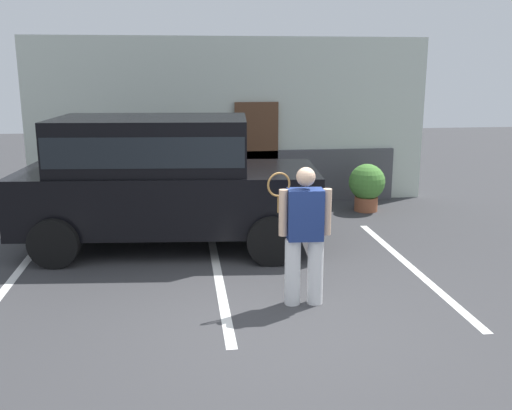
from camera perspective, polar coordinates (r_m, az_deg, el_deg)
name	(u,v)px	position (r m, az deg, el deg)	size (l,w,h in m)	color
ground_plane	(278,318)	(6.78, 2.16, -11.01)	(40.00, 40.00, 0.00)	#38383A
parking_stripe_0	(9,284)	(8.41, -23.08, -7.15)	(0.12, 4.40, 0.01)	silver
parking_stripe_1	(218,275)	(8.10, -3.75, -6.84)	(0.12, 4.40, 0.01)	silver
parking_stripe_2	(410,266)	(8.70, 14.87, -5.82)	(0.12, 4.40, 0.01)	silver
house_frontage	(231,126)	(12.19, -2.43, 7.72)	(8.24, 0.40, 3.40)	silver
parked_suv	(162,176)	(9.19, -9.19, 2.86)	(4.75, 2.50, 2.05)	black
tennis_player_man	(304,234)	(6.90, 4.76, -2.84)	(0.76, 0.28, 1.68)	white
potted_plant_by_porch	(367,185)	(11.70, 10.81, 1.94)	(0.71, 0.71, 0.94)	#9E5638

